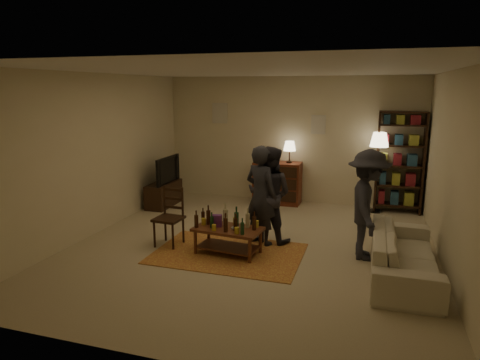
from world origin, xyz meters
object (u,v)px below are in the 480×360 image
at_px(dresser, 278,182).
at_px(person_by_sofa, 368,205).
at_px(dining_chair, 170,214).
at_px(sofa, 404,254).
at_px(coffee_table, 227,230).
at_px(bookshelf, 400,161).
at_px(person_right, 269,194).
at_px(floor_lamp, 379,145).
at_px(tv_stand, 164,188).
at_px(person_left, 261,196).

xyz_separation_m(dresser, person_by_sofa, (1.89, -2.62, 0.33)).
relative_size(dining_chair, sofa, 0.45).
bearing_deg(coffee_table, bookshelf, 51.23).
distance_m(person_right, person_by_sofa, 1.55).
bearing_deg(floor_lamp, coffee_table, -125.07).
height_order(tv_stand, bookshelf, bookshelf).
bearing_deg(tv_stand, coffee_table, -44.97).
bearing_deg(coffee_table, sofa, -0.84).
bearing_deg(person_right, tv_stand, -17.84).
bearing_deg(person_left, person_right, -93.02).
height_order(coffee_table, floor_lamp, floor_lamp).
relative_size(coffee_table, person_by_sofa, 0.66).
bearing_deg(person_by_sofa, person_left, 81.29).
bearing_deg(dresser, tv_stand, -157.93).
bearing_deg(sofa, person_right, 68.97).
height_order(bookshelf, person_left, bookshelf).
bearing_deg(dresser, bookshelf, 1.57).
distance_m(coffee_table, dining_chair, 1.01).
relative_size(person_left, person_by_sofa, 0.99).
relative_size(floor_lamp, person_by_sofa, 1.00).
height_order(dresser, person_left, person_left).
bearing_deg(dresser, sofa, -52.46).
bearing_deg(floor_lamp, person_right, -126.13).
height_order(sofa, person_left, person_left).
relative_size(dresser, person_left, 0.86).
relative_size(bookshelf, person_by_sofa, 1.25).
height_order(floor_lamp, sofa, floor_lamp).
distance_m(dining_chair, floor_lamp, 4.34).
relative_size(tv_stand, floor_lamp, 0.66).
relative_size(floor_lamp, sofa, 0.77).
height_order(dresser, person_right, person_right).
bearing_deg(bookshelf, person_left, -130.00).
relative_size(sofa, person_right, 1.34).
xyz_separation_m(dresser, bookshelf, (2.44, 0.07, 0.56)).
xyz_separation_m(coffee_table, person_by_sofa, (1.98, 0.46, 0.43)).
bearing_deg(sofa, dining_chair, 87.43).
distance_m(tv_stand, floor_lamp, 4.47).
xyz_separation_m(coffee_table, sofa, (2.48, -0.04, -0.07)).
xyz_separation_m(person_right, person_by_sofa, (1.52, -0.29, 0.03)).
relative_size(dresser, sofa, 0.65).
xyz_separation_m(dresser, floor_lamp, (2.03, -0.06, 0.88)).
xyz_separation_m(tv_stand, person_left, (2.53, -1.59, 0.41)).
bearing_deg(person_left, bookshelf, -105.09).
xyz_separation_m(dresser, person_right, (0.37, -2.34, 0.30)).
bearing_deg(bookshelf, coffee_table, -128.77).
bearing_deg(person_by_sofa, dresser, 31.21).
relative_size(dining_chair, floor_lamp, 0.59).
relative_size(bookshelf, person_left, 1.27).
bearing_deg(bookshelf, floor_lamp, -162.37).
relative_size(tv_stand, dresser, 0.78).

